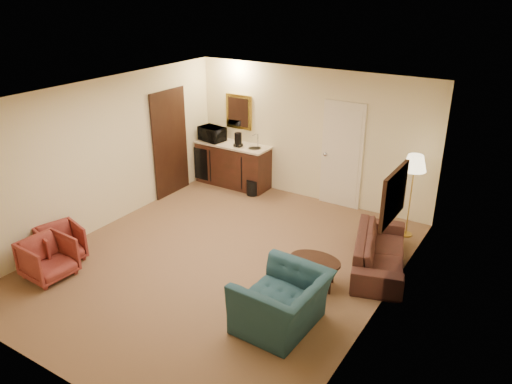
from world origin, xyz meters
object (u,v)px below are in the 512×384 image
sofa (380,246)px  floor_lamp (411,196)px  wetbar_cabinet (233,164)px  rose_chair_near (61,242)px  teal_armchair (282,294)px  rose_chair_far (48,257)px  microwave (212,132)px  coffee_maker (238,140)px  coffee_table (315,272)px  waste_bin (253,187)px

sofa → floor_lamp: bearing=-19.0°
wetbar_cabinet → rose_chair_near: wetbar_cabinet is taller
teal_armchair → rose_chair_far: (-3.48, -0.82, -0.15)m
microwave → coffee_maker: (0.70, -0.04, -0.04)m
wetbar_cabinet → teal_armchair: (3.23, -3.62, 0.03)m
wetbar_cabinet → microwave: size_ratio=3.03×
wetbar_cabinet → rose_chair_far: size_ratio=2.44×
coffee_maker → floor_lamp: bearing=-12.3°
coffee_table → microwave: microwave is taller
floor_lamp → microwave: bearing=176.4°
rose_chair_near → coffee_maker: size_ratio=2.20×
teal_armchair → floor_lamp: size_ratio=0.76×
rose_chair_near → rose_chair_far: size_ratio=0.93×
coffee_table → sofa: bearing=58.4°
waste_bin → coffee_maker: (-0.45, 0.16, 0.90)m
teal_armchair → floor_lamp: floor_lamp is taller
waste_bin → coffee_maker: size_ratio=1.11×
teal_armchair → wetbar_cabinet: bearing=-136.1°
microwave → coffee_maker: microwave is taller
wetbar_cabinet → rose_chair_near: bearing=-97.1°
waste_bin → microwave: microwave is taller
microwave → coffee_maker: size_ratio=1.90×
wetbar_cabinet → rose_chair_far: (-0.25, -4.44, -0.12)m
teal_armchair → rose_chair_near: bearing=-81.6°
waste_bin → rose_chair_far: bearing=-102.1°
rose_chair_near → waste_bin: 3.96m
sofa → rose_chair_far: bearing=108.6°
wetbar_cabinet → floor_lamp: 3.87m
coffee_table → microwave: 4.56m
teal_armchair → coffee_maker: bearing=-137.2°
wetbar_cabinet → coffee_maker: size_ratio=5.75×
teal_armchair → coffee_maker: 4.69m
teal_armchair → rose_chair_far: size_ratio=1.65×
sofa → waste_bin: bearing=50.3°
wetbar_cabinet → microwave: bearing=-174.9°
coffee_maker → coffee_table: bearing=-48.4°
wetbar_cabinet → floor_lamp: bearing=-4.8°
wetbar_cabinet → floor_lamp: size_ratio=1.11×
wetbar_cabinet → microwave: microwave is taller
sofa → rose_chair_far: size_ratio=2.75×
sofa → coffee_maker: size_ratio=6.51×
waste_bin → microwave: size_ratio=0.58×
rose_chair_far → coffee_maker: (0.45, 4.36, 0.73)m
teal_armchair → microwave: (-3.73, 3.58, 0.62)m
rose_chair_near → microwave: (0.00, 3.98, 0.79)m
rose_chair_far → coffee_maker: bearing=-2.5°
wetbar_cabinet → sofa: size_ratio=0.88×
sofa → rose_chair_far: sofa is taller
sofa → teal_armchair: bearing=147.8°
rose_chair_far → microwave: bearing=6.6°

